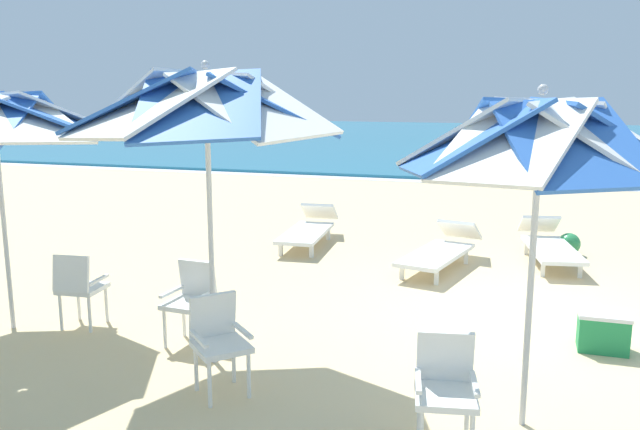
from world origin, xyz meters
TOP-DOWN VIEW (x-y plane):
  - ground_plane at (0.00, 0.00)m, footprint 80.00×80.00m
  - sea at (0.00, 29.78)m, footprint 80.00×36.00m
  - surf_foam at (0.00, 11.48)m, footprint 80.00×0.70m
  - beach_umbrella_0 at (-0.02, -2.57)m, footprint 2.13×2.13m
  - plastic_chair_0 at (-0.58, -3.10)m, footprint 0.51×0.54m
  - beach_umbrella_1 at (-2.91, -2.23)m, footprint 2.60×2.60m
  - plastic_chair_1 at (-3.36, -1.83)m, footprint 0.47×0.50m
  - plastic_chair_2 at (-2.58, -2.78)m, footprint 0.63×0.63m
  - plastic_chair_3 at (-4.75, -1.84)m, footprint 0.49×0.51m
  - sun_lounger_0 at (0.32, 2.77)m, footprint 1.00×2.22m
  - sun_lounger_1 at (-1.24, 1.91)m, footprint 1.09×2.23m
  - sun_lounger_2 at (-3.62, 2.74)m, footprint 0.80×2.19m
  - cooler_box at (0.74, -0.75)m, footprint 0.50×0.34m
  - beach_ball at (0.64, 3.37)m, footprint 0.36×0.36m

SIDE VIEW (x-z plane):
  - ground_plane at x=0.00m, z-range 0.00..0.00m
  - surf_foam at x=0.00m, z-range 0.00..0.01m
  - sea at x=0.00m, z-range 0.00..0.10m
  - beach_ball at x=0.64m, z-range 0.00..0.36m
  - cooler_box at x=0.74m, z-range 0.00..0.40m
  - sun_lounger_0 at x=0.32m, z-range -0.03..0.59m
  - sun_lounger_1 at x=-1.24m, z-range -0.03..0.59m
  - sun_lounger_2 at x=-3.62m, z-range -0.03..0.59m
  - plastic_chair_0 at x=-0.58m, z-range 0.06..0.93m
  - plastic_chair_1 at x=-3.36m, z-range 0.06..0.93m
  - plastic_chair_2 at x=-2.58m, z-range 0.06..0.93m
  - plastic_chair_3 at x=-4.75m, z-range 0.06..0.93m
  - beach_umbrella_0 at x=-0.02m, z-range 0.93..3.58m
  - beach_umbrella_1 at x=-2.91m, z-range 1.04..3.92m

